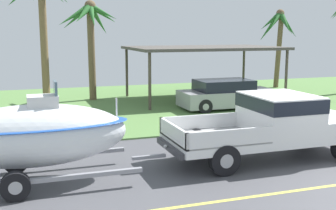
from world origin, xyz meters
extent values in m
cube|color=#4C4C51|center=(0.00, 0.00, -0.03)|extent=(36.00, 8.00, 0.06)
cube|color=#567F42|center=(0.00, 11.00, 0.00)|extent=(36.00, 14.00, 0.11)
cube|color=silver|center=(-1.12, 0.65, 0.63)|extent=(5.70, 2.08, 0.22)
cube|color=silver|center=(0.93, 0.65, 0.93)|extent=(1.60, 2.08, 0.38)
cube|color=silver|center=(-0.73, 0.65, 1.29)|extent=(1.71, 2.08, 1.10)
cube|color=black|center=(-0.73, 0.65, 1.61)|extent=(1.73, 2.10, 0.38)
cube|color=#9D9D9D|center=(-2.78, 0.65, 0.76)|extent=(2.40, 2.08, 0.04)
cube|color=silver|center=(-2.78, 1.65, 0.96)|extent=(2.40, 0.08, 0.45)
cube|color=silver|center=(-2.78, -0.35, 0.96)|extent=(2.40, 0.08, 0.45)
cube|color=silver|center=(-3.94, 0.65, 0.96)|extent=(0.08, 2.08, 0.45)
cube|color=#333338|center=(-4.04, 0.65, 0.57)|extent=(0.12, 1.87, 0.16)
sphere|color=#B2B2B7|center=(-4.16, 0.65, 0.62)|extent=(0.10, 0.10, 0.10)
cylinder|color=black|center=(0.85, 1.58, 0.40)|extent=(0.80, 0.28, 0.80)
cylinder|color=#9E9EA3|center=(0.85, 1.58, 0.40)|extent=(0.36, 0.29, 0.36)
cylinder|color=black|center=(-2.90, 1.58, 0.40)|extent=(0.80, 0.28, 0.80)
cylinder|color=#9E9EA3|center=(-2.90, 1.58, 0.40)|extent=(0.36, 0.29, 0.36)
cylinder|color=black|center=(-2.90, -0.28, 0.40)|extent=(0.80, 0.28, 0.80)
cylinder|color=#9E9EA3|center=(-2.90, -0.28, 0.40)|extent=(0.36, 0.29, 0.36)
cube|color=gray|center=(-4.61, 0.65, 0.38)|extent=(0.90, 0.10, 0.08)
cube|color=gray|center=(-7.41, 1.58, 0.38)|extent=(4.71, 0.12, 0.10)
cube|color=gray|center=(-7.41, -0.28, 0.38)|extent=(4.71, 0.12, 0.10)
cylinder|color=black|center=(-7.88, 1.64, 0.32)|extent=(0.64, 0.22, 0.64)
cylinder|color=#9E9EA3|center=(-7.88, 1.64, 0.32)|extent=(0.29, 0.23, 0.29)
cylinder|color=black|center=(-7.88, -0.34, 0.32)|extent=(0.64, 0.22, 0.64)
cylinder|color=#9E9EA3|center=(-7.88, -0.34, 0.32)|extent=(0.29, 0.23, 0.29)
ellipsoid|color=silver|center=(-7.41, 0.65, 1.17)|extent=(4.39, 1.70, 1.48)
ellipsoid|color=#1E4CA5|center=(-7.41, 0.65, 1.43)|extent=(4.48, 1.73, 0.12)
cube|color=silver|center=(-7.19, 0.65, 1.79)|extent=(0.70, 0.60, 0.65)
cube|color=slate|center=(-6.89, 0.65, 2.27)|extent=(0.06, 0.56, 0.36)
cylinder|color=silver|center=(-5.43, 0.65, 1.72)|extent=(0.04, 0.04, 0.50)
cube|color=#99999E|center=(1.48, 8.22, 0.53)|extent=(4.53, 1.86, 0.70)
cube|color=black|center=(1.25, 8.22, 1.13)|extent=(2.54, 1.71, 0.50)
cylinder|color=black|center=(3.02, 9.06, 0.33)|extent=(0.66, 0.22, 0.66)
cylinder|color=#9E9EA3|center=(3.02, 9.06, 0.33)|extent=(0.30, 0.23, 0.30)
cylinder|color=black|center=(3.02, 7.38, 0.33)|extent=(0.66, 0.22, 0.66)
cylinder|color=#9E9EA3|center=(3.02, 7.38, 0.33)|extent=(0.30, 0.23, 0.30)
cylinder|color=black|center=(-0.06, 9.06, 0.33)|extent=(0.66, 0.22, 0.66)
cylinder|color=#9E9EA3|center=(-0.06, 9.06, 0.33)|extent=(0.30, 0.23, 0.30)
cylinder|color=black|center=(-0.06, 7.38, 0.33)|extent=(0.66, 0.22, 0.66)
cylinder|color=#9E9EA3|center=(-0.06, 7.38, 0.33)|extent=(0.30, 0.23, 0.30)
cylinder|color=#4C4238|center=(5.04, 13.26, 1.33)|extent=(0.14, 0.14, 2.67)
cylinder|color=#4C4238|center=(5.04, 8.85, 1.33)|extent=(0.14, 0.14, 2.67)
cylinder|color=#4C4238|center=(-2.14, 13.26, 1.33)|extent=(0.14, 0.14, 2.67)
cylinder|color=#4C4238|center=(-2.14, 8.85, 1.33)|extent=(0.14, 0.14, 2.67)
cube|color=#4C4742|center=(1.45, 11.06, 2.74)|extent=(7.68, 4.90, 0.14)
cylinder|color=brown|center=(-6.50, 11.92, 3.08)|extent=(0.36, 0.55, 6.16)
cylinder|color=brown|center=(7.78, 13.80, 2.35)|extent=(0.31, 0.65, 4.71)
cone|color=#286028|center=(8.26, 13.79, 4.05)|extent=(1.27, 0.42, 1.52)
cone|color=#286028|center=(8.18, 14.29, 4.13)|extent=(1.21, 1.37, 1.39)
cone|color=#286028|center=(7.86, 14.62, 4.13)|extent=(0.50, 1.86, 1.40)
cone|color=#286028|center=(7.41, 14.33, 3.84)|extent=(1.21, 1.53, 1.94)
cone|color=#286028|center=(7.10, 13.78, 4.20)|extent=(1.57, 0.38, 1.27)
cone|color=#286028|center=(7.20, 13.36, 4.24)|extent=(1.45, 1.19, 1.15)
cone|color=#286028|center=(7.74, 13.18, 4.13)|extent=(0.52, 1.54, 1.44)
cone|color=#286028|center=(8.12, 13.42, 3.97)|extent=(1.06, 1.13, 1.62)
sphere|color=brown|center=(7.78, 13.80, 4.70)|extent=(0.49, 0.49, 0.49)
cylinder|color=brown|center=(-4.11, 12.80, 2.43)|extent=(0.36, 0.54, 4.88)
cone|color=#2D6B2D|center=(-3.46, 12.80, 4.46)|extent=(1.48, 0.35, 1.10)
cone|color=#2D6B2D|center=(-3.58, 13.41, 4.16)|extent=(1.47, 1.64, 1.69)
cone|color=#2D6B2D|center=(-3.94, 13.60, 4.35)|extent=(0.75, 1.90, 1.37)
cone|color=#2D6B2D|center=(-4.48, 13.30, 4.57)|extent=(1.10, 1.33, 0.90)
cone|color=#2D6B2D|center=(-4.76, 13.18, 4.30)|extent=(1.61, 1.11, 1.38)
cone|color=#2D6B2D|center=(-4.93, 12.50, 4.38)|extent=(1.94, 0.99, 1.30)
cone|color=#2D6B2D|center=(-4.54, 12.25, 4.45)|extent=(1.33, 1.52, 1.19)
cone|color=#2D6B2D|center=(-4.11, 12.18, 4.36)|extent=(0.38, 1.48, 1.32)
cone|color=#2D6B2D|center=(-3.52, 12.40, 4.53)|extent=(1.46, 1.11, 0.95)
sphere|color=brown|center=(-4.11, 12.80, 4.87)|extent=(0.58, 0.58, 0.58)
camera|label=1|loc=(-7.64, -9.72, 3.60)|focal=46.14mm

